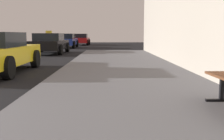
{
  "coord_description": "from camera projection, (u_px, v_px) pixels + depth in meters",
  "views": [
    {
      "loc": [
        3.5,
        -2.91,
        1.21
      ],
      "look_at": [
        3.57,
        3.14,
        0.44
      ],
      "focal_mm": 45.27,
      "sensor_mm": 36.0,
      "label": 1
    }
  ],
  "objects": [
    {
      "name": "car_black",
      "position": [
        50.0,
        43.0,
        17.7
      ],
      "size": [
        2.0,
        4.47,
        1.43
      ],
      "color": "black",
      "rests_on": "ground_plane"
    },
    {
      "name": "sidewalk",
      "position": [
        155.0,
        140.0,
        3.03
      ],
      "size": [
        4.0,
        32.0,
        0.15
      ],
      "primitive_type": "cube",
      "color": "#5B5B60",
      "rests_on": "ground_plane"
    },
    {
      "name": "car_blue",
      "position": [
        66.0,
        41.0,
        25.31
      ],
      "size": [
        1.95,
        4.33,
        1.27
      ],
      "color": "#233899",
      "rests_on": "ground_plane"
    },
    {
      "name": "car_red",
      "position": [
        80.0,
        39.0,
        31.92
      ],
      "size": [
        2.02,
        4.24,
        1.27
      ],
      "color": "red",
      "rests_on": "ground_plane"
    }
  ]
}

